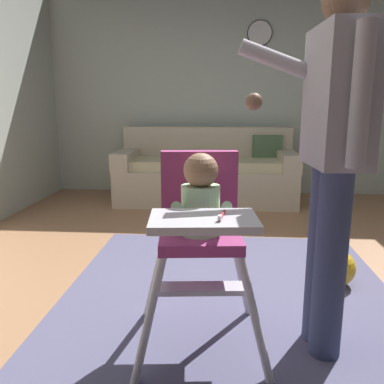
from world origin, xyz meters
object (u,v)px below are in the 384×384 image
(high_chair, at_px, (200,216))
(adult_standing, at_px, (333,153))
(toy_ball, at_px, (337,268))
(wall_clock, at_px, (260,33))
(couch, at_px, (207,173))

(high_chair, height_order, adult_standing, adult_standing)
(high_chair, xyz_separation_m, adult_standing, (0.56, 0.03, 0.28))
(toy_ball, distance_m, wall_clock, 3.30)
(high_chair, relative_size, wall_clock, 3.04)
(adult_standing, relative_size, toy_ball, 7.13)
(adult_standing, distance_m, toy_ball, 1.09)
(adult_standing, bearing_deg, couch, -80.44)
(high_chair, relative_size, adult_standing, 0.57)
(adult_standing, xyz_separation_m, wall_clock, (-0.05, 3.40, 1.05))
(adult_standing, bearing_deg, high_chair, -0.26)
(high_chair, bearing_deg, toy_ball, 125.16)
(high_chair, bearing_deg, couch, 176.23)
(couch, distance_m, adult_standing, 3.05)
(toy_ball, height_order, wall_clock, wall_clock)
(high_chair, bearing_deg, wall_clock, 165.93)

